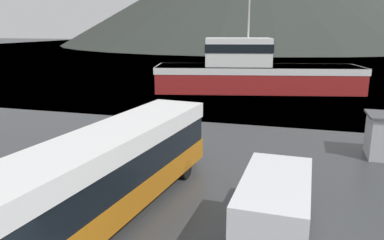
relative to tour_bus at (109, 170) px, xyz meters
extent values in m
plane|color=slate|center=(0.52, 134.85, -1.83)|extent=(240.00, 240.00, 0.00)
cube|color=#B26614|center=(0.00, -0.01, -0.89)|extent=(3.88, 12.80, 0.98)
cube|color=black|center=(0.00, -0.01, 0.16)|extent=(3.80, 12.54, 1.12)
cube|color=white|center=(0.00, -0.01, 1.07)|extent=(3.88, 12.80, 0.70)
cube|color=black|center=(0.71, 6.26, -0.04)|extent=(2.16, 0.31, 1.51)
cylinder|color=black|center=(-0.58, 4.49, -1.38)|extent=(0.40, 0.93, 0.90)
cylinder|color=black|center=(1.57, 4.24, -1.38)|extent=(0.40, 0.93, 0.90)
cube|color=silver|center=(5.92, -1.00, -0.36)|extent=(2.08, 4.39, 2.24)
cube|color=silver|center=(6.02, 2.09, -0.86)|extent=(2.00, 1.92, 1.23)
cube|color=black|center=(5.99, 1.18, 0.15)|extent=(1.65, 0.12, 0.78)
cylinder|color=black|center=(5.16, 1.87, -1.48)|extent=(0.24, 0.71, 0.70)
cylinder|color=black|center=(6.87, 1.81, -1.48)|extent=(0.24, 0.71, 0.70)
cube|color=maroon|center=(2.01, 29.97, -0.44)|extent=(22.50, 10.43, 2.77)
cube|color=white|center=(2.01, 29.97, 0.60)|extent=(22.72, 10.53, 0.69)
cube|color=white|center=(-0.11, 29.49, 2.42)|extent=(7.68, 5.49, 2.96)
cube|color=black|center=(-0.11, 29.49, 2.87)|extent=(7.84, 5.64, 0.89)
cylinder|color=#B2B2B7|center=(0.91, 29.72, 6.37)|extent=(0.20, 0.20, 4.93)
cube|color=#287F3D|center=(-4.52, 3.81, -1.21)|extent=(0.98, 1.32, 1.23)
cube|color=#226C34|center=(-4.52, 3.81, -0.53)|extent=(1.08, 1.46, 0.14)
camera|label=1|loc=(6.33, -11.31, 5.00)|focal=35.00mm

